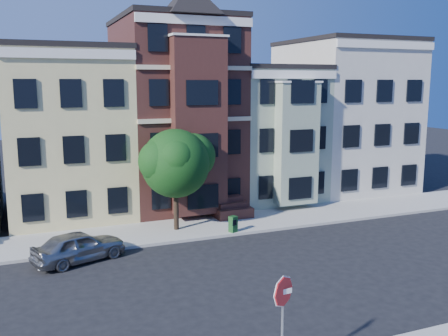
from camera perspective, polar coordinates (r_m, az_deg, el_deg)
name	(u,v)px	position (r m, az deg, el deg)	size (l,w,h in m)	color
ground	(274,278)	(21.69, 5.78, -12.42)	(120.00, 120.00, 0.00)	black
far_sidewalk	(209,226)	(28.58, -1.75, -6.69)	(60.00, 4.00, 0.15)	#9E9B93
house_yellow	(66,134)	(32.47, -17.59, 3.71)	(7.00, 9.00, 10.00)	beige
house_brown	(175,115)	(33.65, -5.66, 6.02)	(7.00, 9.00, 12.00)	#3D1E19
house_green	(262,134)	(36.15, 4.33, 3.92)	(6.00, 9.00, 9.00)	gray
house_cream	(344,117)	(39.66, 13.50, 5.64)	(8.00, 9.00, 11.00)	beige
street_tree	(175,168)	(27.14, -5.57, -0.01)	(5.91, 5.91, 6.88)	#154C13
parked_car	(79,246)	(24.18, -16.25, -8.59)	(1.71, 4.25, 1.45)	gray
newspaper_box	(233,224)	(27.20, 1.05, -6.43)	(0.39, 0.35, 0.87)	#1C5222
stop_sign	(282,319)	(14.34, 6.69, -16.81)	(0.90, 0.12, 3.26)	red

